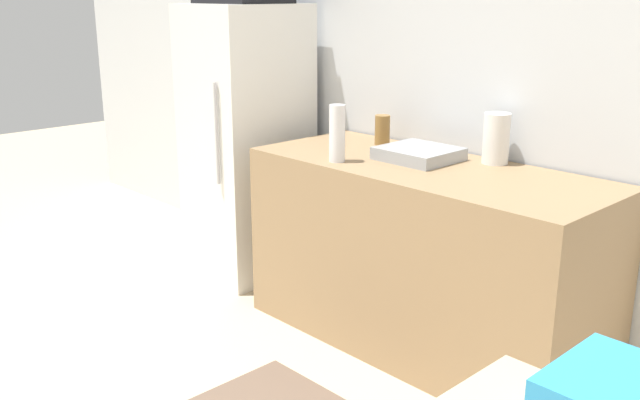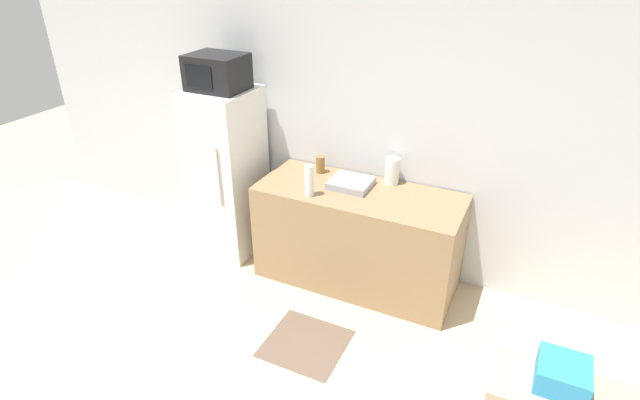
% 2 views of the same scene
% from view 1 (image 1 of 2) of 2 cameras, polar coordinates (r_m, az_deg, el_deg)
% --- Properties ---
extents(wall_back, '(8.00, 0.06, 2.60)m').
position_cam_1_polar(wall_back, '(3.56, 14.09, 9.70)').
color(wall_back, silver).
rests_on(wall_back, ground_plane).
extents(refrigerator, '(0.56, 0.65, 1.62)m').
position_cam_1_polar(refrigerator, '(4.30, -5.85, 4.56)').
color(refrigerator, white).
rests_on(refrigerator, ground_plane).
extents(counter, '(1.75, 0.71, 0.90)m').
position_cam_1_polar(counter, '(3.49, 8.25, -4.50)').
color(counter, '#937551').
rests_on(counter, ground_plane).
extents(sink_basin, '(0.34, 0.32, 0.06)m').
position_cam_1_polar(sink_basin, '(3.46, 7.90, 3.69)').
color(sink_basin, '#9EA3A8').
rests_on(sink_basin, counter).
extents(bottle_tall, '(0.08, 0.08, 0.27)m').
position_cam_1_polar(bottle_tall, '(3.37, 1.38, 5.35)').
color(bottle_tall, silver).
rests_on(bottle_tall, counter).
extents(bottle_short, '(0.08, 0.08, 0.16)m').
position_cam_1_polar(bottle_short, '(3.78, 5.01, 5.61)').
color(bottle_short, olive).
rests_on(bottle_short, counter).
extents(paper_towel_roll, '(0.12, 0.12, 0.24)m').
position_cam_1_polar(paper_towel_roll, '(3.44, 13.92, 4.80)').
color(paper_towel_roll, white).
rests_on(paper_towel_roll, counter).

